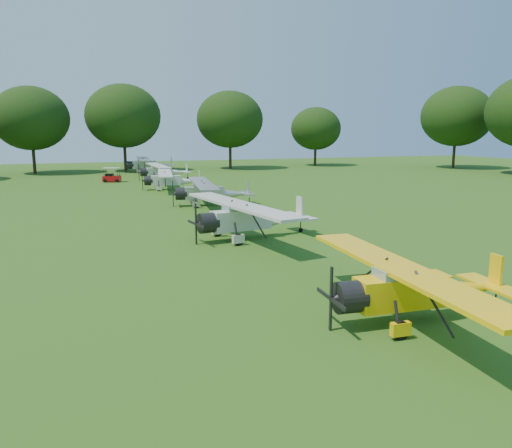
{
  "coord_description": "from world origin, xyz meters",
  "views": [
    {
      "loc": [
        -9.01,
        -21.22,
        6.04
      ],
      "look_at": [
        -0.69,
        2.06,
        1.4
      ],
      "focal_mm": 35.0,
      "sensor_mm": 36.0,
      "label": 1
    }
  ],
  "objects_px": {
    "aircraft_3": "(249,216)",
    "golf_cart": "(111,177)",
    "aircraft_4": "(210,191)",
    "aircraft_7": "(148,163)",
    "aircraft_2": "(415,285)",
    "aircraft_5": "(170,179)",
    "aircraft_6": "(163,170)"
  },
  "relations": [
    {
      "from": "aircraft_3",
      "to": "golf_cart",
      "type": "height_order",
      "value": "aircraft_3"
    },
    {
      "from": "aircraft_3",
      "to": "aircraft_4",
      "type": "bearing_deg",
      "value": 75.92
    },
    {
      "from": "aircraft_4",
      "to": "aircraft_7",
      "type": "height_order",
      "value": "aircraft_7"
    },
    {
      "from": "aircraft_2",
      "to": "aircraft_7",
      "type": "distance_m",
      "value": 61.59
    },
    {
      "from": "aircraft_5",
      "to": "aircraft_2",
      "type": "bearing_deg",
      "value": -80.06
    },
    {
      "from": "aircraft_6",
      "to": "aircraft_7",
      "type": "xyz_separation_m",
      "value": [
        -0.21,
        11.81,
        0.13
      ]
    },
    {
      "from": "aircraft_4",
      "to": "aircraft_6",
      "type": "distance_m",
      "value": 23.12
    },
    {
      "from": "aircraft_3",
      "to": "aircraft_4",
      "type": "relative_size",
      "value": 1.08
    },
    {
      "from": "aircraft_2",
      "to": "golf_cart",
      "type": "height_order",
      "value": "aircraft_2"
    },
    {
      "from": "aircraft_6",
      "to": "aircraft_3",
      "type": "bearing_deg",
      "value": -93.42
    },
    {
      "from": "aircraft_2",
      "to": "golf_cart",
      "type": "xyz_separation_m",
      "value": [
        -6.19,
        48.96,
        -0.61
      ]
    },
    {
      "from": "aircraft_4",
      "to": "aircraft_7",
      "type": "distance_m",
      "value": 34.94
    },
    {
      "from": "aircraft_4",
      "to": "golf_cart",
      "type": "height_order",
      "value": "aircraft_4"
    },
    {
      "from": "aircraft_7",
      "to": "aircraft_2",
      "type": "bearing_deg",
      "value": -85.82
    },
    {
      "from": "aircraft_5",
      "to": "aircraft_7",
      "type": "relative_size",
      "value": 0.88
    },
    {
      "from": "aircraft_6",
      "to": "golf_cart",
      "type": "relative_size",
      "value": 4.55
    },
    {
      "from": "aircraft_5",
      "to": "aircraft_7",
      "type": "bearing_deg",
      "value": 96.64
    },
    {
      "from": "aircraft_5",
      "to": "aircraft_6",
      "type": "xyz_separation_m",
      "value": [
        0.97,
        10.96,
        0.03
      ]
    },
    {
      "from": "aircraft_3",
      "to": "aircraft_5",
      "type": "height_order",
      "value": "aircraft_3"
    },
    {
      "from": "golf_cart",
      "to": "aircraft_2",
      "type": "bearing_deg",
      "value": -66.25
    },
    {
      "from": "aircraft_2",
      "to": "aircraft_4",
      "type": "xyz_separation_m",
      "value": [
        0.15,
        26.65,
        0.03
      ]
    },
    {
      "from": "aircraft_4",
      "to": "aircraft_6",
      "type": "relative_size",
      "value": 1.03
    },
    {
      "from": "aircraft_2",
      "to": "aircraft_3",
      "type": "xyz_separation_m",
      "value": [
        -0.95,
        13.62,
        0.12
      ]
    },
    {
      "from": "aircraft_2",
      "to": "golf_cart",
      "type": "distance_m",
      "value": 49.36
    },
    {
      "from": "aircraft_5",
      "to": "golf_cart",
      "type": "distance_m",
      "value": 11.43
    },
    {
      "from": "aircraft_6",
      "to": "aircraft_7",
      "type": "bearing_deg",
      "value": 89.18
    },
    {
      "from": "aircraft_2",
      "to": "aircraft_4",
      "type": "bearing_deg",
      "value": 93.06
    },
    {
      "from": "aircraft_7",
      "to": "golf_cart",
      "type": "xyz_separation_m",
      "value": [
        -6.01,
        -12.62,
        -0.74
      ]
    },
    {
      "from": "aircraft_2",
      "to": "aircraft_3",
      "type": "relative_size",
      "value": 0.9
    },
    {
      "from": "aircraft_6",
      "to": "aircraft_5",
      "type": "bearing_deg",
      "value": -96.94
    },
    {
      "from": "aircraft_2",
      "to": "golf_cart",
      "type": "bearing_deg",
      "value": 100.58
    },
    {
      "from": "aircraft_7",
      "to": "golf_cart",
      "type": "relative_size",
      "value": 5.07
    }
  ]
}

